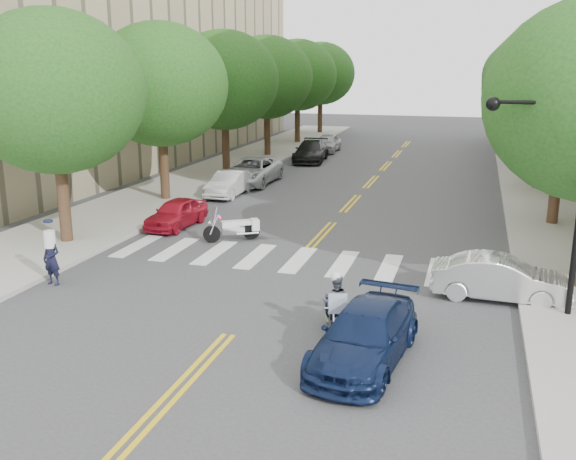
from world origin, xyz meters
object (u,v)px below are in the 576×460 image
at_px(motorcycle_police, 335,306).
at_px(officer_standing, 52,259).
at_px(convertible, 500,278).
at_px(motorcycle_parked, 237,228).
at_px(sedan_blue, 365,336).

xyz_separation_m(motorcycle_police, officer_standing, (-9.01, 1.16, 0.09)).
bearing_deg(motorcycle_police, officer_standing, -24.14).
distance_m(officer_standing, convertible, 13.24).
bearing_deg(convertible, motorcycle_parked, 70.36).
xyz_separation_m(motorcycle_parked, convertible, (9.43, -3.77, 0.14)).
distance_m(motorcycle_police, convertible, 5.42).
height_order(motorcycle_parked, convertible, motorcycle_parked).
distance_m(motorcycle_police, officer_standing, 9.08).
bearing_deg(motorcycle_police, motorcycle_parked, -70.63).
xyz_separation_m(motorcycle_police, motorcycle_parked, (-5.43, 7.43, -0.24)).
relative_size(motorcycle_police, convertible, 0.52).
height_order(motorcycle_police, convertible, motorcycle_police).
distance_m(motorcycle_police, motorcycle_parked, 9.21).
bearing_deg(motorcycle_police, sedan_blue, 109.14).
relative_size(motorcycle_police, officer_standing, 1.21).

